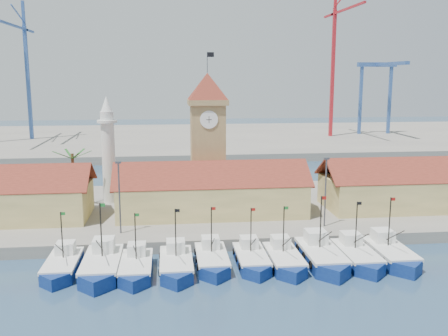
{
  "coord_description": "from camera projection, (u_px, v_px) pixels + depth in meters",
  "views": [
    {
      "loc": [
        -5.95,
        -48.45,
        20.6
      ],
      "look_at": [
        1.57,
        18.0,
        8.34
      ],
      "focal_mm": 40.0,
      "sensor_mm": 36.0,
      "label": 1
    }
  ],
  "objects": [
    {
      "name": "minaret",
      "position": [
        108.0,
        149.0,
        75.67
      ],
      "size": [
        3.0,
        3.0,
        16.3
      ],
      "color": "silver",
      "rests_on": "quay"
    },
    {
      "name": "boat_0",
      "position": [
        62.0,
        267.0,
        52.92
      ],
      "size": [
        3.33,
        9.11,
        6.89
      ],
      "color": "navy",
      "rests_on": "ground"
    },
    {
      "name": "boat_4",
      "position": [
        212.0,
        261.0,
        54.6
      ],
      "size": [
        3.37,
        9.24,
        7.0
      ],
      "color": "navy",
      "rests_on": "ground"
    },
    {
      "name": "hall_center",
      "position": [
        211.0,
        196.0,
        70.55
      ],
      "size": [
        27.04,
        10.13,
        7.61
      ],
      "color": "#E3CA7C",
      "rests_on": "quay"
    },
    {
      "name": "gantry",
      "position": [
        381.0,
        79.0,
        159.2
      ],
      "size": [
        13.0,
        22.0,
        23.2
      ],
      "color": "#325699",
      "rests_on": "terminal"
    },
    {
      "name": "boat_2",
      "position": [
        136.0,
        269.0,
        52.49
      ],
      "size": [
        3.32,
        9.09,
        6.88
      ],
      "color": "navy",
      "rests_on": "ground"
    },
    {
      "name": "palm_tree",
      "position": [
        73.0,
        175.0,
        73.79
      ],
      "size": [
        5.6,
        5.03,
        8.39
      ],
      "color": "brown",
      "rests_on": "quay"
    },
    {
      "name": "boat_8",
      "position": [
        358.0,
        257.0,
        55.6
      ],
      "size": [
        3.54,
        9.69,
        7.33
      ],
      "color": "navy",
      "rests_on": "ground"
    },
    {
      "name": "lamp_posts",
      "position": [
        221.0,
        191.0,
        62.34
      ],
      "size": [
        80.7,
        0.25,
        9.03
      ],
      "color": "#3F3F44",
      "rests_on": "quay"
    },
    {
      "name": "crane_blue_near",
      "position": [
        25.0,
        64.0,
        146.29
      ],
      "size": [
        1.0,
        32.43,
        40.34
      ],
      "color": "#325699",
      "rests_on": "terminal"
    },
    {
      "name": "terminal",
      "position": [
        187.0,
        139.0,
        159.05
      ],
      "size": [
        240.0,
        80.0,
        2.0
      ],
      "primitive_type": "cube",
      "color": "gray",
      "rests_on": "ground"
    },
    {
      "name": "boat_9",
      "position": [
        391.0,
        255.0,
        56.22
      ],
      "size": [
        3.7,
        10.14,
        7.67
      ],
      "color": "navy",
      "rests_on": "ground"
    },
    {
      "name": "boat_7",
      "position": [
        322.0,
        258.0,
        55.29
      ],
      "size": [
        3.89,
        10.66,
        8.06
      ],
      "color": "navy",
      "rests_on": "ground"
    },
    {
      "name": "hall_right",
      "position": [
        426.0,
        190.0,
        74.09
      ],
      "size": [
        31.2,
        10.13,
        7.61
      ],
      "color": "#E3CA7C",
      "rests_on": "quay"
    },
    {
      "name": "boat_5",
      "position": [
        252.0,
        260.0,
        54.88
      ],
      "size": [
        3.28,
        8.98,
        6.8
      ],
      "color": "navy",
      "rests_on": "ground"
    },
    {
      "name": "clock_tower",
      "position": [
        208.0,
        135.0,
        74.97
      ],
      "size": [
        5.8,
        5.8,
        22.7
      ],
      "color": "#A38754",
      "rests_on": "quay"
    },
    {
      "name": "boat_3",
      "position": [
        176.0,
        266.0,
        53.17
      ],
      "size": [
        3.46,
        9.48,
        7.17
      ],
      "color": "navy",
      "rests_on": "ground"
    },
    {
      "name": "quay",
      "position": [
        209.0,
        211.0,
        75.04
      ],
      "size": [
        140.0,
        32.0,
        1.5
      ],
      "primitive_type": "cube",
      "color": "gray",
      "rests_on": "ground"
    },
    {
      "name": "boat_6",
      "position": [
        285.0,
        261.0,
        54.71
      ],
      "size": [
        3.39,
        9.3,
        7.04
      ],
      "color": "navy",
      "rests_on": "ground"
    },
    {
      "name": "crane_red_right",
      "position": [
        335.0,
        54.0,
        153.01
      ],
      "size": [
        1.0,
        33.77,
        45.69
      ],
      "color": "#B41B23",
      "rests_on": "terminal"
    },
    {
      "name": "boat_1",
      "position": [
        101.0,
        267.0,
        52.58
      ],
      "size": [
        3.85,
        10.54,
        7.98
      ],
      "color": "navy",
      "rests_on": "ground"
    },
    {
      "name": "ground",
      "position": [
        228.0,
        278.0,
        51.72
      ],
      "size": [
        400.0,
        400.0,
        0.0
      ],
      "primitive_type": "plane",
      "color": "navy",
      "rests_on": "ground"
    }
  ]
}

